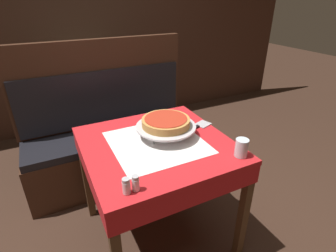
# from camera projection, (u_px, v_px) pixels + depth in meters

# --- Properties ---
(ground_plane) EXTENTS (14.00, 14.00, 0.00)m
(ground_plane) POSITION_uv_depth(u_px,v_px,m) (159.00, 231.00, 1.94)
(ground_plane) COLOR #382319
(dining_table_front) EXTENTS (0.87, 0.87, 0.77)m
(dining_table_front) POSITION_uv_depth(u_px,v_px,m) (157.00, 155.00, 1.64)
(dining_table_front) COLOR red
(dining_table_front) RESTS_ON ground_plane
(dining_table_rear) EXTENTS (0.66, 0.66, 0.77)m
(dining_table_rear) POSITION_uv_depth(u_px,v_px,m) (94.00, 87.00, 2.86)
(dining_table_rear) COLOR #1E6B33
(dining_table_rear) RESTS_ON ground_plane
(booth_bench) EXTENTS (1.48, 0.45, 1.25)m
(booth_bench) POSITION_uv_depth(u_px,v_px,m) (112.00, 142.00, 2.38)
(booth_bench) COLOR #3D2316
(booth_bench) RESTS_ON ground_plane
(back_wall_panel) EXTENTS (6.00, 0.04, 2.40)m
(back_wall_panel) POSITION_uv_depth(u_px,v_px,m) (83.00, 30.00, 3.06)
(back_wall_panel) COLOR #3D2319
(back_wall_panel) RESTS_ON ground_plane
(pizza_pan_stand) EXTENTS (0.38, 0.38, 0.07)m
(pizza_pan_stand) POSITION_uv_depth(u_px,v_px,m) (166.00, 127.00, 1.64)
(pizza_pan_stand) COLOR #ADADB2
(pizza_pan_stand) RESTS_ON dining_table_front
(deep_dish_pizza) EXTENTS (0.30, 0.30, 0.05)m
(deep_dish_pizza) POSITION_uv_depth(u_px,v_px,m) (166.00, 122.00, 1.63)
(deep_dish_pizza) COLOR #C68E47
(deep_dish_pizza) RESTS_ON pizza_pan_stand
(pizza_server) EXTENTS (0.27, 0.14, 0.01)m
(pizza_server) POSITION_uv_depth(u_px,v_px,m) (196.00, 127.00, 1.76)
(pizza_server) COLOR #BCBCC1
(pizza_server) RESTS_ON dining_table_front
(water_glass_near) EXTENTS (0.07, 0.07, 0.10)m
(water_glass_near) POSITION_uv_depth(u_px,v_px,m) (241.00, 148.00, 1.44)
(water_glass_near) COLOR silver
(water_glass_near) RESTS_ON dining_table_front
(salt_shaker) EXTENTS (0.04, 0.04, 0.08)m
(salt_shaker) POSITION_uv_depth(u_px,v_px,m) (126.00, 186.00, 1.17)
(salt_shaker) COLOR silver
(salt_shaker) RESTS_ON dining_table_front
(pepper_shaker) EXTENTS (0.03, 0.03, 0.08)m
(pepper_shaker) POSITION_uv_depth(u_px,v_px,m) (136.00, 183.00, 1.19)
(pepper_shaker) COLOR silver
(pepper_shaker) RESTS_ON dining_table_front
(condiment_caddy) EXTENTS (0.12, 0.12, 0.17)m
(condiment_caddy) POSITION_uv_depth(u_px,v_px,m) (98.00, 72.00, 2.82)
(condiment_caddy) COLOR black
(condiment_caddy) RESTS_ON dining_table_rear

